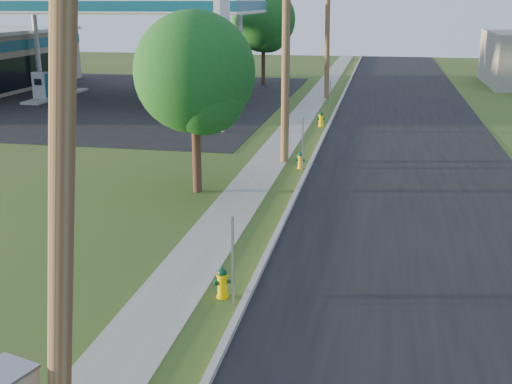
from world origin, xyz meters
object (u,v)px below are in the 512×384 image
(fuel_pump_sw, at_px, (70,83))
(fuel_pump_se, at_px, (193,86))
(utility_pole_near, at_px, (62,128))
(tree_verge, at_px, (197,78))
(price_pylon, at_px, (222,19))
(tree_lot, at_px, (265,22))
(fuel_pump_ne, at_px, (174,94))
(hydrant_near, at_px, (222,283))
(utility_pole_far, at_px, (328,24))
(fuel_pump_nw, at_px, (41,90))
(hydrant_mid, at_px, (300,160))
(utility_pole_mid, at_px, (286,37))
(car_silver, at_px, (184,87))
(hydrant_far, at_px, (321,119))

(fuel_pump_sw, xyz_separation_m, fuel_pump_se, (9.00, 0.00, 0.00))
(utility_pole_near, xyz_separation_m, fuel_pump_se, (-8.90, 35.00, -4.08))
(tree_verge, bearing_deg, price_pylon, 99.45)
(fuel_pump_se, bearing_deg, price_pylon, -66.50)
(tree_verge, relative_size, tree_lot, 0.82)
(fuel_pump_ne, distance_m, hydrant_near, 27.20)
(price_pylon, bearing_deg, tree_verge, -80.55)
(utility_pole_far, distance_m, fuel_pump_nw, 19.03)
(hydrant_near, bearing_deg, hydrant_mid, 88.87)
(fuel_pump_nw, height_order, hydrant_near, fuel_pump_nw)
(fuel_pump_se, height_order, hydrant_near, fuel_pump_se)
(utility_pole_mid, height_order, hydrant_mid, utility_pole_mid)
(utility_pole_mid, xyz_separation_m, hydrant_mid, (0.77, -0.93, -4.62))
(utility_pole_far, relative_size, fuel_pump_ne, 2.97)
(utility_pole_mid, height_order, fuel_pump_nw, utility_pole_mid)
(fuel_pump_se, xyz_separation_m, price_pylon, (5.00, -11.50, 4.71))
(fuel_pump_se, relative_size, tree_lot, 0.44)
(utility_pole_far, xyz_separation_m, fuel_pump_sw, (-17.90, -1.00, -4.08))
(hydrant_mid, bearing_deg, hydrant_near, -91.13)
(fuel_pump_nw, distance_m, fuel_pump_ne, 9.00)
(hydrant_near, bearing_deg, car_silver, 108.87)
(utility_pole_far, height_order, tree_lot, utility_pole_far)
(utility_pole_near, bearing_deg, fuel_pump_sw, 117.09)
(price_pylon, relative_size, hydrant_far, 8.82)
(utility_pole_far, height_order, car_silver, utility_pole_far)
(fuel_pump_sw, distance_m, car_silver, 8.70)
(tree_verge, bearing_deg, utility_pole_near, -80.60)
(tree_verge, bearing_deg, car_silver, 108.66)
(utility_pole_mid, distance_m, price_pylon, 6.76)
(utility_pole_near, bearing_deg, hydrant_far, 88.46)
(fuel_pump_nw, bearing_deg, utility_pole_far, 15.61)
(fuel_pump_nw, relative_size, fuel_pump_ne, 1.00)
(fuel_pump_nw, relative_size, price_pylon, 0.47)
(utility_pole_mid, bearing_deg, hydrant_near, -87.53)
(fuel_pump_ne, xyz_separation_m, car_silver, (-0.34, 3.11, 0.03))
(tree_lot, height_order, car_silver, tree_lot)
(utility_pole_far, bearing_deg, utility_pole_near, -90.00)
(hydrant_far, bearing_deg, tree_lot, 110.35)
(hydrant_near, bearing_deg, hydrant_far, 89.56)
(fuel_pump_nw, bearing_deg, hydrant_mid, -36.74)
(hydrant_near, relative_size, hydrant_mid, 1.07)
(fuel_pump_ne, bearing_deg, fuel_pump_se, 90.00)
(car_silver, bearing_deg, tree_verge, -148.95)
(utility_pole_mid, bearing_deg, fuel_pump_ne, 124.40)
(utility_pole_near, distance_m, hydrant_mid, 17.66)
(utility_pole_mid, xyz_separation_m, fuel_pump_se, (-8.90, 17.00, -4.23))
(tree_lot, relative_size, hydrant_near, 10.17)
(fuel_pump_sw, height_order, tree_verge, tree_verge)
(utility_pole_mid, bearing_deg, hydrant_far, 84.98)
(fuel_pump_ne, relative_size, fuel_pump_se, 1.00)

